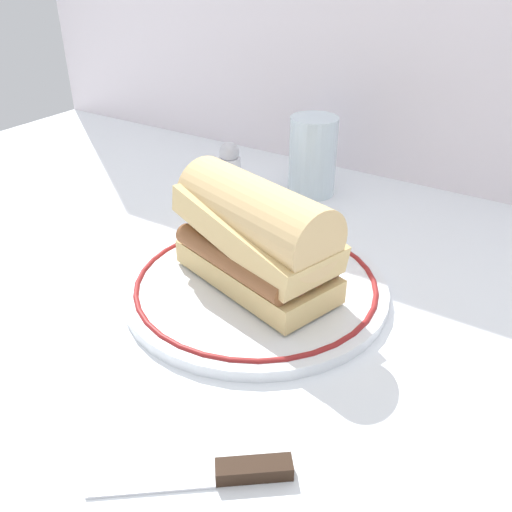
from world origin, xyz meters
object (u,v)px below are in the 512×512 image
plate (256,286)px  butter_knife (210,474)px  drinking_glass (312,161)px  sausage_sandwich (256,234)px  salt_shaker (230,166)px

plate → butter_knife: plate is taller
drinking_glass → butter_knife: 0.52m
sausage_sandwich → drinking_glass: size_ratio=1.73×
plate → salt_shaker: size_ratio=3.90×
plate → butter_knife: 0.24m
plate → drinking_glass: size_ratio=2.47×
drinking_glass → butter_knife: size_ratio=0.92×
drinking_glass → plate: bearing=-74.3°
sausage_sandwich → butter_knife: size_ratio=1.59×
drinking_glass → sausage_sandwich: bearing=-74.3°
plate → sausage_sandwich: bearing=-63.4°
plate → drinking_glass: 0.28m
sausage_sandwich → drinking_glass: (-0.08, 0.27, -0.02)m
salt_shaker → plate: bearing=-49.2°
plate → salt_shaker: 0.28m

